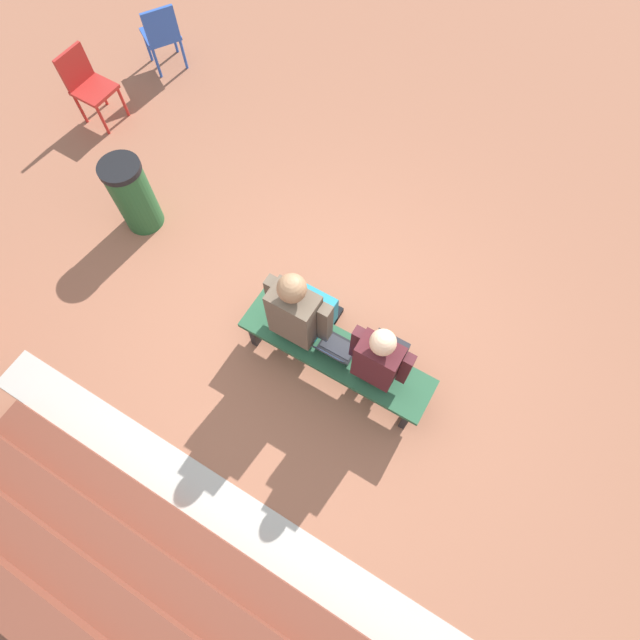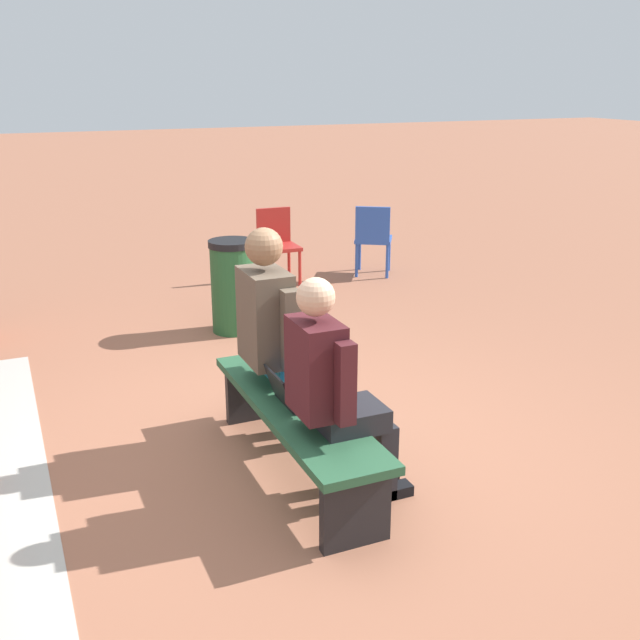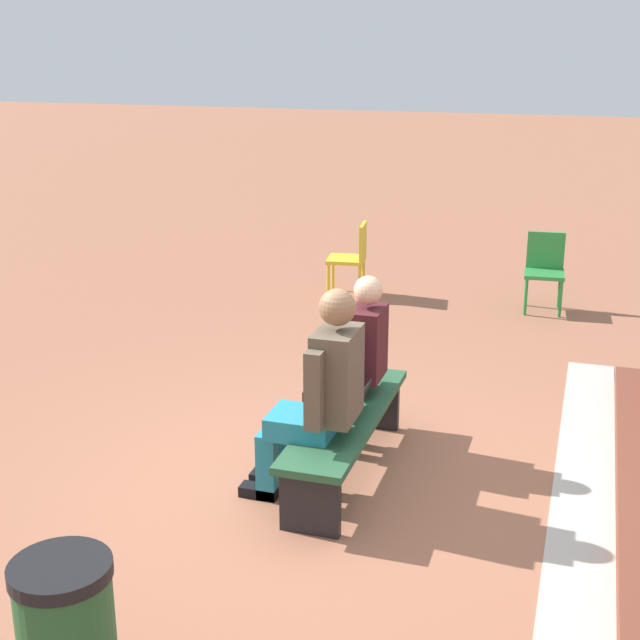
{
  "view_description": "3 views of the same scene",
  "coord_description": "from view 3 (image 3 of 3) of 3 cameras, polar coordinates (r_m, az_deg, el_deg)",
  "views": [
    {
      "loc": [
        -0.95,
        1.5,
        4.53
      ],
      "look_at": [
        -0.07,
        -0.0,
        0.85
      ],
      "focal_mm": 28.0,
      "sensor_mm": 36.0,
      "label": 1
    },
    {
      "loc": [
        -3.97,
        1.5,
        2.28
      ],
      "look_at": [
        -0.2,
        -0.15,
        0.93
      ],
      "focal_mm": 42.0,
      "sensor_mm": 36.0,
      "label": 2
    },
    {
      "loc": [
        5.06,
        1.5,
        2.88
      ],
      "look_at": [
        -0.65,
        -0.28,
        0.96
      ],
      "focal_mm": 50.0,
      "sensor_mm": 36.0,
      "label": 3
    }
  ],
  "objects": [
    {
      "name": "concrete_strip",
      "position": [
        6.04,
        16.46,
        -11.42
      ],
      "size": [
        5.42,
        0.4,
        0.01
      ],
      "primitive_type": "cube",
      "color": "#B7B2A8",
      "rests_on": "ground"
    },
    {
      "name": "laptop",
      "position": [
        5.99,
        1.81,
        -5.59
      ],
      "size": [
        0.32,
        0.29,
        0.21
      ],
      "color": "black",
      "rests_on": "bench"
    },
    {
      "name": "person_adult",
      "position": [
        5.59,
        -0.04,
        -4.58
      ],
      "size": [
        0.59,
        0.75,
        1.43
      ],
      "color": "teal",
      "rests_on": "ground"
    },
    {
      "name": "plastic_chair_far_left",
      "position": [
        10.21,
        2.13,
        4.21
      ],
      "size": [
        0.47,
        0.47,
        0.84
      ],
      "color": "gold",
      "rests_on": "ground"
    },
    {
      "name": "bench",
      "position": [
        6.06,
        1.7,
        -6.81
      ],
      "size": [
        1.8,
        0.44,
        0.45
      ],
      "color": "#285638",
      "rests_on": "ground"
    },
    {
      "name": "ground_plane",
      "position": [
        6.01,
        0.75,
        -10.8
      ],
      "size": [
        60.0,
        60.0,
        0.0
      ],
      "primitive_type": "plane",
      "color": "#9E6047"
    },
    {
      "name": "person_student",
      "position": [
        6.29,
        2.11,
        -2.44
      ],
      "size": [
        0.52,
        0.66,
        1.31
      ],
      "color": "#232328",
      "rests_on": "ground"
    },
    {
      "name": "plastic_chair_near_bench_left",
      "position": [
        9.96,
        14.18,
        3.33
      ],
      "size": [
        0.45,
        0.45,
        0.84
      ],
      "color": "#2D893D",
      "rests_on": "ground"
    }
  ]
}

